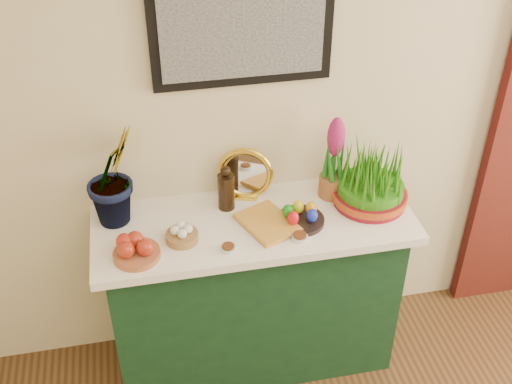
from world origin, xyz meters
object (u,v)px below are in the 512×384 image
(hyacinth_green, at_px, (111,161))
(mirror, at_px, (246,174))
(sideboard, at_px, (254,295))
(book, at_px, (249,231))
(wheatgrass_sabzeh, at_px, (372,180))

(hyacinth_green, relative_size, mirror, 2.29)
(sideboard, bearing_deg, hyacinth_green, 167.59)
(sideboard, height_order, book, book)
(hyacinth_green, height_order, book, hyacinth_green)
(mirror, distance_m, book, 0.29)
(book, height_order, wheatgrass_sabzeh, wheatgrass_sabzeh)
(hyacinth_green, distance_m, mirror, 0.60)
(mirror, bearing_deg, hyacinth_green, -175.13)
(hyacinth_green, relative_size, book, 2.31)
(sideboard, distance_m, book, 0.49)
(mirror, height_order, wheatgrass_sabzeh, wheatgrass_sabzeh)
(sideboard, relative_size, mirror, 5.06)
(sideboard, relative_size, hyacinth_green, 2.21)
(sideboard, height_order, hyacinth_green, hyacinth_green)
(hyacinth_green, bearing_deg, mirror, -39.46)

